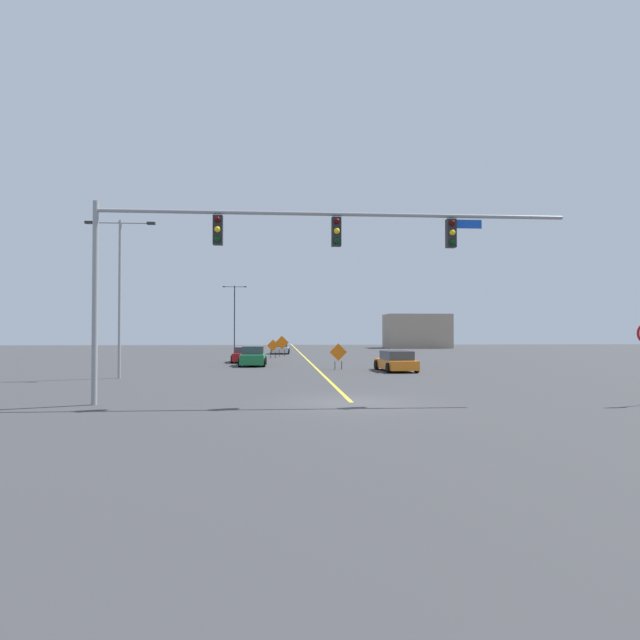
# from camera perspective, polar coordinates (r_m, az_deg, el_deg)

# --- Properties ---
(ground) EXTENTS (176.76, 176.76, 0.00)m
(ground) POSITION_cam_1_polar(r_m,az_deg,el_deg) (20.03, 3.28, -8.53)
(ground) COLOR #38383A
(road_centre_stripe) EXTENTS (0.16, 98.20, 0.01)m
(road_centre_stripe) POSITION_cam_1_polar(r_m,az_deg,el_deg) (68.89, -2.14, -3.36)
(road_centre_stripe) COLOR yellow
(road_centre_stripe) RESTS_ON ground
(traffic_signal_assembly) EXTENTS (17.07, 0.44, 7.14)m
(traffic_signal_assembly) POSITION_cam_1_polar(r_m,az_deg,el_deg) (19.93, -4.72, 7.81)
(traffic_signal_assembly) COLOR gray
(traffic_signal_assembly) RESTS_ON ground
(street_lamp_near_right) EXTENTS (3.78, 0.24, 8.70)m
(street_lamp_near_right) POSITION_cam_1_polar(r_m,az_deg,el_deg) (32.16, -20.06, 3.45)
(street_lamp_near_right) COLOR gray
(street_lamp_near_right) RESTS_ON ground
(street_lamp_near_left) EXTENTS (3.74, 0.24, 9.80)m
(street_lamp_near_left) POSITION_cam_1_polar(r_m,az_deg,el_deg) (87.26, -8.86, 0.84)
(street_lamp_near_left) COLOR black
(street_lamp_near_left) RESTS_ON ground
(construction_sign_median_far) EXTENTS (1.13, 0.26, 1.81)m
(construction_sign_median_far) POSITION_cam_1_polar(r_m,az_deg,el_deg) (52.83, -4.90, -2.76)
(construction_sign_median_far) COLOR orange
(construction_sign_median_far) RESTS_ON ground
(construction_sign_median_near) EXTENTS (1.39, 0.25, 2.16)m
(construction_sign_median_near) POSITION_cam_1_polar(r_m,az_deg,el_deg) (56.55, -3.97, -2.44)
(construction_sign_median_near) COLOR orange
(construction_sign_median_near) RESTS_ON ground
(construction_sign_left_lane) EXTENTS (1.19, 0.10, 1.77)m
(construction_sign_left_lane) POSITION_cam_1_polar(r_m,az_deg,el_deg) (37.28, 1.91, -3.47)
(construction_sign_left_lane) COLOR orange
(construction_sign_left_lane) RESTS_ON ground
(car_red_far) EXTENTS (2.16, 4.41, 1.29)m
(car_red_far) POSITION_cam_1_polar(r_m,az_deg,el_deg) (46.61, -7.81, -3.60)
(car_red_far) COLOR red
(car_red_far) RESTS_ON ground
(car_silver_passing) EXTENTS (2.22, 4.19, 1.43)m
(car_silver_passing) POSITION_cam_1_polar(r_m,az_deg,el_deg) (63.99, -4.12, -2.92)
(car_silver_passing) COLOR #B7BABF
(car_silver_passing) RESTS_ON ground
(car_orange_near) EXTENTS (2.24, 4.61, 1.32)m
(car_orange_near) POSITION_cam_1_polar(r_m,az_deg,el_deg) (36.03, 7.89, -4.28)
(car_orange_near) COLOR orange
(car_orange_near) RESTS_ON ground
(car_green_mid) EXTENTS (1.97, 4.50, 1.48)m
(car_green_mid) POSITION_cam_1_polar(r_m,az_deg,el_deg) (41.69, -6.96, -3.79)
(car_green_mid) COLOR #196B38
(car_green_mid) RESTS_ON ground
(roadside_building_east) EXTENTS (9.96, 6.39, 5.37)m
(roadside_building_east) POSITION_cam_1_polar(r_m,az_deg,el_deg) (89.04, 10.02, -1.14)
(roadside_building_east) COLOR gray
(roadside_building_east) RESTS_ON ground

